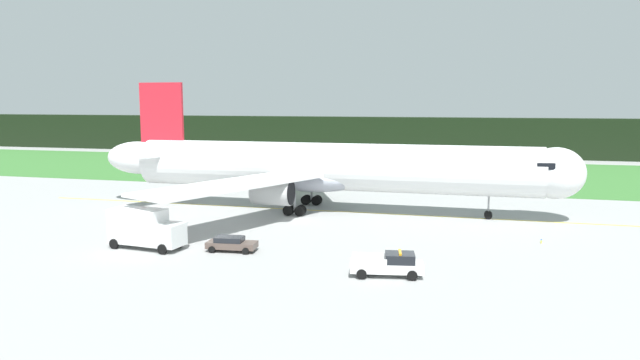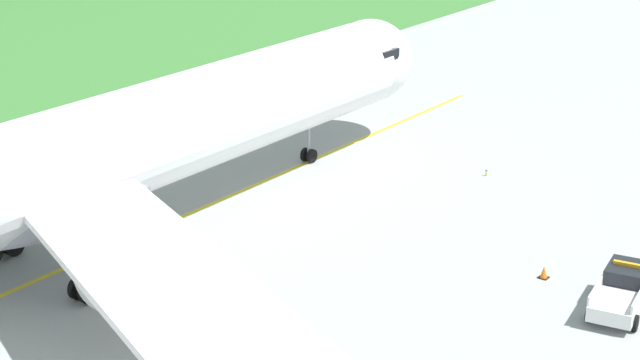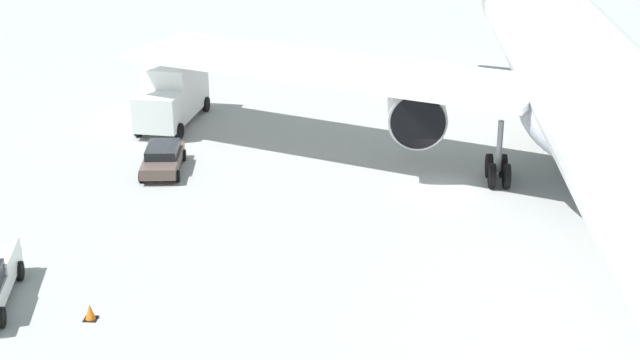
# 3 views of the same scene
# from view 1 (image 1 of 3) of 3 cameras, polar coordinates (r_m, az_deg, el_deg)

# --- Properties ---
(ground) EXTENTS (320.00, 320.00, 0.00)m
(ground) POSITION_cam_1_polar(r_m,az_deg,el_deg) (64.42, -2.25, -3.99)
(ground) COLOR #989A99
(grass_verge) EXTENTS (320.00, 46.67, 0.04)m
(grass_verge) POSITION_cam_1_polar(r_m,az_deg,el_deg) (109.40, 4.95, 0.86)
(grass_verge) COLOR #387131
(grass_verge) RESTS_ON ground
(distant_tree_line) EXTENTS (288.00, 4.93, 9.19)m
(distant_tree_line) POSITION_cam_1_polar(r_m,az_deg,el_deg) (142.78, 7.35, 4.28)
(distant_tree_line) COLOR black
(distant_tree_line) RESTS_ON ground
(taxiway_centerline_main) EXTENTS (76.40, 0.40, 0.01)m
(taxiway_centerline_main) POSITION_cam_1_polar(r_m,az_deg,el_deg) (69.83, 1.05, -3.06)
(taxiway_centerline_main) COLOR yellow
(taxiway_centerline_main) RESTS_ON ground
(airliner) EXTENTS (58.11, 47.13, 15.40)m
(airliner) POSITION_cam_1_polar(r_m,az_deg,el_deg) (69.19, 0.58, 1.20)
(airliner) COLOR white
(airliner) RESTS_ON ground
(ops_pickup_truck) EXTENTS (5.73, 3.00, 1.94)m
(ops_pickup_truck) POSITION_cam_1_polar(r_m,az_deg,el_deg) (44.56, 6.82, -8.20)
(ops_pickup_truck) COLOR white
(ops_pickup_truck) RESTS_ON ground
(catering_truck) EXTENTS (7.14, 3.36, 3.70)m
(catering_truck) POSITION_cam_1_polar(r_m,az_deg,el_deg) (54.44, -16.81, -4.51)
(catering_truck) COLOR silver
(catering_truck) RESTS_ON ground
(staff_car) EXTENTS (4.48, 2.29, 1.30)m
(staff_car) POSITION_cam_1_polar(r_m,az_deg,el_deg) (51.97, -8.69, -6.15)
(staff_car) COLOR brown
(staff_car) RESTS_ON ground
(apron_cone) EXTENTS (0.49, 0.49, 0.61)m
(apron_cone) POSITION_cam_1_polar(r_m,az_deg,el_deg) (48.75, 8.36, -7.57)
(apron_cone) COLOR black
(apron_cone) RESTS_ON ground
(taxiway_edge_light_east) EXTENTS (0.12, 0.12, 0.41)m
(taxiway_edge_light_east) POSITION_cam_1_polar(r_m,az_deg,el_deg) (57.96, 20.83, -5.61)
(taxiway_edge_light_east) COLOR yellow
(taxiway_edge_light_east) RESTS_ON ground
(taxiway_edge_light_west) EXTENTS (0.12, 0.12, 0.47)m
(taxiway_edge_light_west) POSITION_cam_1_polar(r_m,az_deg,el_deg) (69.98, -20.13, -3.31)
(taxiway_edge_light_west) COLOR yellow
(taxiway_edge_light_west) RESTS_ON ground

